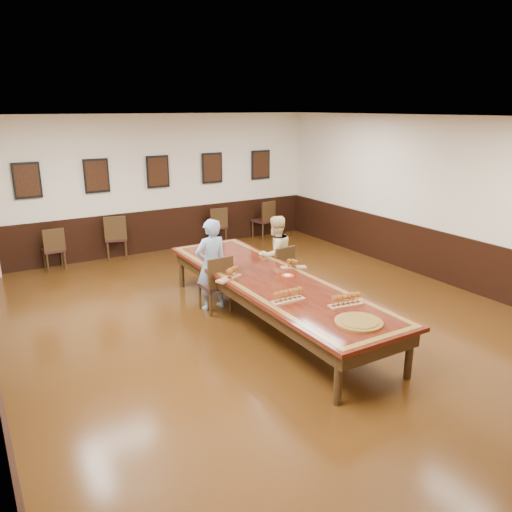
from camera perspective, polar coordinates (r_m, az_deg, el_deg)
floor at (r=8.12m, az=1.83°, el=-7.72°), size 8.00×10.00×0.02m
ceiling at (r=7.40m, az=2.07°, el=15.64°), size 8.00×10.00×0.02m
wall_back at (r=12.04m, az=-11.20°, el=8.06°), size 8.00×0.02×3.20m
wall_right at (r=10.30m, az=21.16°, el=5.82°), size 0.02×10.00×3.20m
chair_man at (r=8.45m, az=-4.74°, el=-3.08°), size 0.49×0.53×0.99m
chair_woman at (r=9.24m, az=2.58°, el=-1.50°), size 0.47×0.50×0.93m
spare_chair_a at (r=11.43m, az=-22.16°, el=0.82°), size 0.45×0.48×0.92m
spare_chair_b at (r=11.78m, az=-15.72°, el=2.14°), size 0.59×0.62×1.02m
spare_chair_c at (r=12.66m, az=-4.50°, el=3.53°), size 0.51×0.55×0.94m
spare_chair_d at (r=13.17m, az=0.80°, el=4.21°), size 0.56×0.60×0.99m
person_man at (r=8.44m, az=-5.14°, el=-0.99°), size 0.60×0.41×1.58m
person_woman at (r=9.23m, az=2.23°, el=0.19°), size 0.76×0.61×1.45m
pink_phone at (r=8.38m, az=4.27°, el=-1.35°), size 0.08×0.14×0.01m
wainscoting at (r=7.92m, az=1.86°, el=-4.36°), size 8.00×10.00×1.00m
conference_table at (r=7.88m, az=1.87°, el=-3.61°), size 1.40×5.00×0.76m
posters at (r=11.94m, az=-11.16°, el=9.44°), size 6.14×0.04×0.74m
flight_a at (r=7.82m, az=-2.92°, el=-2.06°), size 0.50×0.32×0.18m
flight_b at (r=8.35m, az=4.28°, el=-0.93°), size 0.44×0.29×0.16m
flight_c at (r=6.93m, az=3.68°, el=-4.57°), size 0.50×0.16×0.19m
flight_d at (r=6.87m, az=10.24°, el=-5.01°), size 0.50×0.22×0.18m
red_plate_grp at (r=7.96m, az=3.64°, el=-2.28°), size 0.21×0.21×0.03m
carved_platter at (r=6.39m, az=11.65°, el=-7.43°), size 0.74×0.74×0.05m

